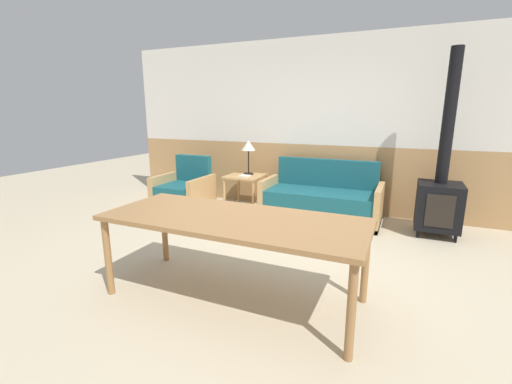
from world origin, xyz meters
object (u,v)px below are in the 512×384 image
(armchair, at_px, (184,194))
(wood_stove, at_px, (440,191))
(dining_table, at_px, (233,224))
(couch, at_px, (321,202))
(table_lamp, at_px, (248,147))
(side_table, at_px, (245,181))

(armchair, xyz_separation_m, wood_stove, (3.69, 0.41, 0.32))
(armchair, bearing_deg, dining_table, -54.82)
(couch, distance_m, table_lamp, 1.46)
(couch, xyz_separation_m, dining_table, (-0.15, -2.52, 0.40))
(side_table, bearing_deg, dining_table, -66.48)
(couch, distance_m, armchair, 2.19)
(table_lamp, bearing_deg, dining_table, -67.47)
(table_lamp, bearing_deg, couch, -5.81)
(armchair, height_order, dining_table, armchair)
(couch, relative_size, dining_table, 0.78)
(table_lamp, bearing_deg, wood_stove, -3.63)
(armchair, relative_size, wood_stove, 0.37)
(dining_table, relative_size, wood_stove, 0.94)
(couch, relative_size, armchair, 1.97)
(armchair, distance_m, dining_table, 2.90)
(dining_table, bearing_deg, side_table, 113.52)
(wood_stove, bearing_deg, dining_table, -124.52)
(couch, distance_m, dining_table, 2.56)
(dining_table, bearing_deg, couch, 86.52)
(couch, relative_size, table_lamp, 3.09)
(armchair, bearing_deg, couch, 3.32)
(couch, bearing_deg, table_lamp, 174.19)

